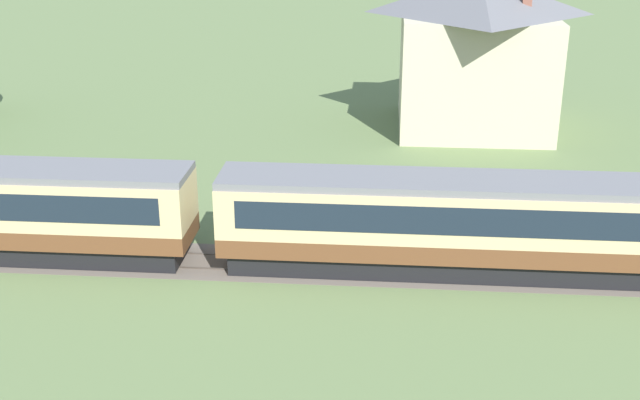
{
  "coord_description": "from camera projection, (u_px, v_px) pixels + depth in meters",
  "views": [
    {
      "loc": [
        -11.3,
        -30.71,
        14.92
      ],
      "look_at": [
        -14.0,
        1.64,
        2.36
      ],
      "focal_mm": 45.0,
      "sensor_mm": 36.0,
      "label": 1
    }
  ],
  "objects": [
    {
      "name": "station_house_grey_roof",
      "position": [
        475.0,
        50.0,
        52.4
      ],
      "size": [
        10.38,
        10.78,
        10.0
      ],
      "color": "beige",
      "rests_on": "ground_plane"
    },
    {
      "name": "railway_track",
      "position": [
        271.0,
        264.0,
        34.28
      ],
      "size": [
        137.61,
        3.6,
        0.04
      ],
      "color": "#665B51",
      "rests_on": "ground_plane"
    },
    {
      "name": "passenger_train",
      "position": [
        212.0,
        213.0,
        33.65
      ],
      "size": [
        90.74,
        3.09,
        4.1
      ],
      "color": "brown",
      "rests_on": "ground_plane"
    }
  ]
}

